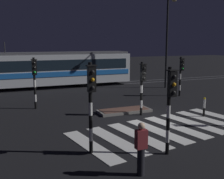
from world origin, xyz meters
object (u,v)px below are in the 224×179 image
Objects in this scene: traffic_light_corner_near_left at (91,95)px; traffic_light_kerb_mid_left at (170,98)px; pedestrian_waiting_at_kerb at (141,149)px; bollard_island_edge at (204,107)px; traffic_light_corner_far_left at (34,75)px; street_lamp_trackside_right at (169,33)px; tram at (37,69)px; traffic_light_corner_far_right at (181,70)px; traffic_light_median_centre at (142,81)px.

traffic_light_corner_near_left reaches higher than traffic_light_kerb_mid_left.
pedestrian_waiting_at_kerb reaches higher than bollard_island_edge.
traffic_light_kerb_mid_left is at bearing -69.35° from traffic_light_corner_far_left.
traffic_light_corner_far_left is at bearing 96.46° from traffic_light_corner_near_left.
traffic_light_corner_far_left is 13.04m from street_lamp_trackside_right.
traffic_light_corner_near_left is 2.73m from pedestrian_waiting_at_kerb.
bollard_island_edge is (7.12, -13.66, -1.19)m from tram.
tram is 18.43m from pedestrian_waiting_at_kerb.
street_lamp_trackside_right reaches higher than traffic_light_corner_near_left.
traffic_light_kerb_mid_left is at bearing -128.60° from traffic_light_corner_far_right.
traffic_light_median_centre reaches higher than bollard_island_edge.
traffic_light_corner_far_right is 1.78× the size of pedestrian_waiting_at_kerb.
traffic_light_kerb_mid_left reaches higher than traffic_light_corner_far_left.
traffic_light_corner_far_right is (5.58, 3.95, -0.01)m from traffic_light_median_centre.
traffic_light_corner_far_left is at bearing 99.86° from pedestrian_waiting_at_kerb.
street_lamp_trackside_right reaches higher than bollard_island_edge.
tram is at bearing 139.91° from traffic_light_corner_far_right.
traffic_light_kerb_mid_left is 15.87m from street_lamp_trackside_right.
traffic_light_median_centre is (4.43, 4.16, -0.25)m from traffic_light_corner_near_left.
bollard_island_edge is at bearing 18.86° from traffic_light_corner_near_left.
traffic_light_corner_near_left reaches higher than traffic_light_median_centre.
street_lamp_trackside_right reaches higher than tram.
traffic_light_corner_near_left is at bearing -161.14° from bollard_island_edge.
bollard_island_edge is (4.91, 3.75, -1.60)m from traffic_light_kerb_mid_left.
tram is 15.82× the size of bollard_island_edge.
pedestrian_waiting_at_kerb is (-10.39, -13.98, -4.10)m from street_lamp_trackside_right.
tram reaches higher than bollard_island_edge.
pedestrian_waiting_at_kerb is at bearing -119.30° from traffic_light_median_centre.
traffic_light_median_centre is at bearing 60.70° from pedestrian_waiting_at_kerb.
traffic_light_median_centre is at bearing 43.20° from traffic_light_corner_near_left.
traffic_light_corner_near_left is 8.16m from traffic_light_corner_far_left.
traffic_light_kerb_mid_left is at bearing -24.71° from traffic_light_corner_near_left.
street_lamp_trackside_right is at bearing 67.82° from bollard_island_edge.
street_lamp_trackside_right is 4.65× the size of pedestrian_waiting_at_kerb.
traffic_light_corner_near_left reaches higher than traffic_light_corner_far_right.
traffic_light_kerb_mid_left is 0.41× the size of street_lamp_trackside_right.
traffic_light_corner_near_left is 16.53m from street_lamp_trackside_right.
traffic_light_corner_far_left is 10.20m from bollard_island_edge.
traffic_light_median_centre is at bearing 152.40° from bollard_island_edge.
traffic_light_corner_far_left is 0.98× the size of traffic_light_kerb_mid_left.
street_lamp_trackside_right is 0.45× the size of tram.
street_lamp_trackside_right is at bearing -22.12° from tram.
street_lamp_trackside_right is at bearing 56.26° from traffic_light_kerb_mid_left.
bollard_island_edge is at bearing -112.18° from street_lamp_trackside_right.
tram is (-2.21, 17.41, -0.40)m from traffic_light_kerb_mid_left.
bollard_island_edge is (7.50, 2.56, -1.70)m from traffic_light_corner_near_left.
traffic_light_corner_near_left is at bearing 111.75° from pedestrian_waiting_at_kerb.
pedestrian_waiting_at_kerb is at bearing -126.62° from street_lamp_trackside_right.
traffic_light_corner_far_left is at bearing 110.65° from traffic_light_kerb_mid_left.
bollard_island_edge is at bearing -62.47° from tram.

